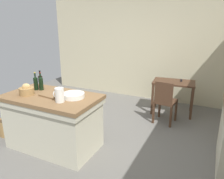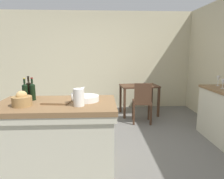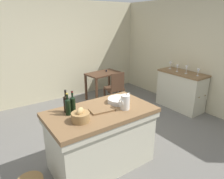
# 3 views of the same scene
# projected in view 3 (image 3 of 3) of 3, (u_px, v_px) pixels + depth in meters

# --- Properties ---
(ground_plane) EXTENTS (6.76, 6.76, 0.00)m
(ground_plane) POSITION_uv_depth(u_px,v_px,m) (109.00, 140.00, 3.72)
(ground_plane) COLOR #66635E
(wall_back) EXTENTS (5.32, 0.12, 2.60)m
(wall_back) POSITION_uv_depth(u_px,v_px,m) (54.00, 52.00, 5.31)
(wall_back) COLOR beige
(wall_back) RESTS_ON ground
(wall_right) EXTENTS (0.12, 5.20, 2.60)m
(wall_right) POSITION_uv_depth(u_px,v_px,m) (201.00, 56.00, 4.70)
(wall_right) COLOR beige
(wall_right) RESTS_ON ground
(island_table) EXTENTS (1.52, 0.87, 0.91)m
(island_table) POSITION_uv_depth(u_px,v_px,m) (101.00, 136.00, 2.96)
(island_table) COLOR brown
(island_table) RESTS_ON ground
(side_cabinet) EXTENTS (0.52, 1.16, 0.92)m
(side_cabinet) POSITION_uv_depth(u_px,v_px,m) (181.00, 90.00, 4.95)
(side_cabinet) COLOR brown
(side_cabinet) RESTS_ON ground
(writing_desk) EXTENTS (0.95, 0.65, 0.79)m
(writing_desk) POSITION_uv_depth(u_px,v_px,m) (103.00, 77.00, 5.50)
(writing_desk) COLOR #472D1E
(writing_desk) RESTS_ON ground
(wooden_chair) EXTENTS (0.44, 0.44, 0.90)m
(wooden_chair) POSITION_uv_depth(u_px,v_px,m) (115.00, 88.00, 5.04)
(wooden_chair) COLOR #472D1E
(wooden_chair) RESTS_ON ground
(pitcher) EXTENTS (0.17, 0.13, 0.25)m
(pitcher) POSITION_uv_depth(u_px,v_px,m) (125.00, 102.00, 2.83)
(pitcher) COLOR silver
(pitcher) RESTS_ON island_table
(wash_bowl) EXTENTS (0.34, 0.34, 0.07)m
(wash_bowl) POSITION_uv_depth(u_px,v_px,m) (119.00, 100.00, 3.08)
(wash_bowl) COLOR silver
(wash_bowl) RESTS_ON island_table
(bread_basket) EXTENTS (0.23, 0.23, 0.19)m
(bread_basket) POSITION_uv_depth(u_px,v_px,m) (81.00, 116.00, 2.50)
(bread_basket) COLOR olive
(bread_basket) RESTS_ON island_table
(cutting_board) EXTENTS (0.36, 0.25, 0.02)m
(cutting_board) POSITION_uv_depth(u_px,v_px,m) (102.00, 110.00, 2.81)
(cutting_board) COLOR brown
(cutting_board) RESTS_ON island_table
(wine_bottle_dark) EXTENTS (0.07, 0.07, 0.31)m
(wine_bottle_dark) POSITION_uv_depth(u_px,v_px,m) (73.00, 104.00, 2.73)
(wine_bottle_dark) COLOR black
(wine_bottle_dark) RESTS_ON island_table
(wine_bottle_amber) EXTENTS (0.07, 0.07, 0.32)m
(wine_bottle_amber) POSITION_uv_depth(u_px,v_px,m) (66.00, 103.00, 2.74)
(wine_bottle_amber) COLOR black
(wine_bottle_amber) RESTS_ON island_table
(wine_bottle_green) EXTENTS (0.07, 0.07, 0.31)m
(wine_bottle_green) POSITION_uv_depth(u_px,v_px,m) (68.00, 106.00, 2.66)
(wine_bottle_green) COLOR black
(wine_bottle_green) RESTS_ON island_table
(wine_glass_far_left) EXTENTS (0.07, 0.07, 0.16)m
(wine_glass_far_left) POSITION_uv_depth(u_px,v_px,m) (198.00, 71.00, 4.45)
(wine_glass_far_left) COLOR white
(wine_glass_far_left) RESTS_ON side_cabinet
(wine_glass_left) EXTENTS (0.07, 0.07, 0.19)m
(wine_glass_left) POSITION_uv_depth(u_px,v_px,m) (187.00, 68.00, 4.64)
(wine_glass_left) COLOR white
(wine_glass_left) RESTS_ON side_cabinet
(wine_glass_middle) EXTENTS (0.07, 0.07, 0.16)m
(wine_glass_middle) POSITION_uv_depth(u_px,v_px,m) (177.00, 67.00, 4.83)
(wine_glass_middle) COLOR white
(wine_glass_middle) RESTS_ON side_cabinet
(wine_glass_right) EXTENTS (0.07, 0.07, 0.18)m
(wine_glass_right) POSITION_uv_depth(u_px,v_px,m) (170.00, 64.00, 5.09)
(wine_glass_right) COLOR white
(wine_glass_right) RESTS_ON side_cabinet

